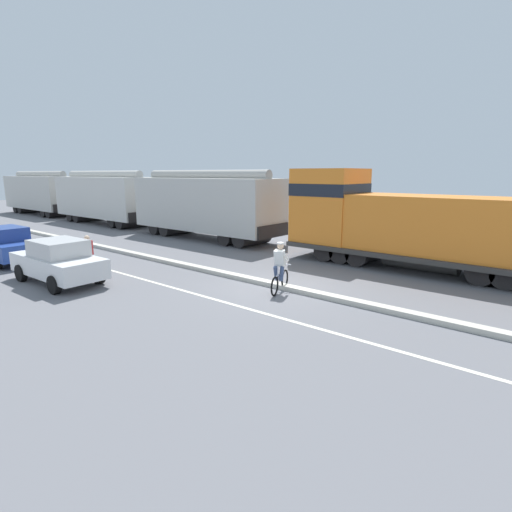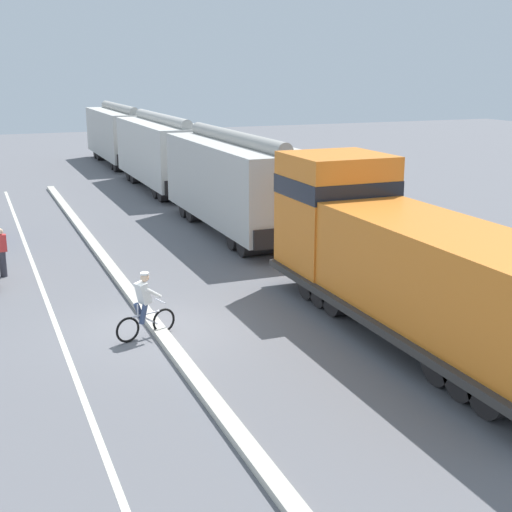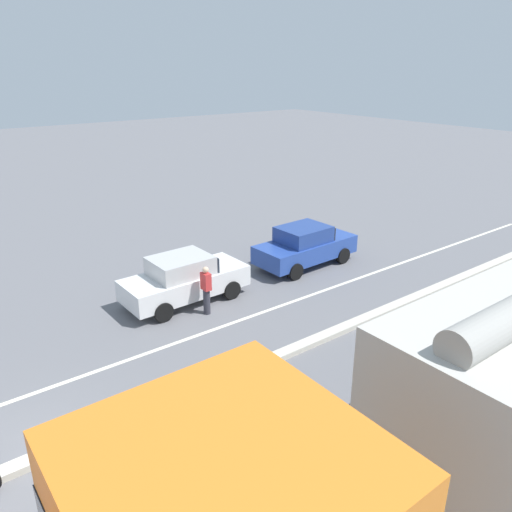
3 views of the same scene
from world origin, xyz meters
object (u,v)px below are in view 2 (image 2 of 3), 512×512
hopper_car_lead (235,183)px  locomotive (401,263)px  hopper_car_trailing (120,134)px  hopper_car_middle (162,152)px  cyclist (145,307)px  pedestrian_by_cars (2,252)px

hopper_car_lead → locomotive: bearing=-90.0°
hopper_car_lead → hopper_car_trailing: 23.20m
hopper_car_middle → hopper_car_trailing: (0.00, 11.60, 0.00)m
hopper_car_lead → cyclist: hopper_car_lead is taller
locomotive → pedestrian_by_cars: 12.96m
hopper_car_trailing → pedestrian_by_cars: hopper_car_trailing is taller
cyclist → hopper_car_trailing: bearing=79.4°
hopper_car_lead → hopper_car_middle: size_ratio=1.00×
locomotive → hopper_car_middle: bearing=90.0°
cyclist → pedestrian_by_cars: (-3.03, 7.10, 0.03)m
hopper_car_trailing → cyclist: bearing=-100.6°
locomotive → hopper_car_middle: 23.76m
hopper_car_lead → hopper_car_middle: bearing=90.0°
hopper_car_trailing → hopper_car_lead: bearing=-90.0°
pedestrian_by_cars → hopper_car_trailing: bearing=70.6°
hopper_car_lead → hopper_car_trailing: (0.00, 23.20, 0.00)m
locomotive → pedestrian_by_cars: size_ratio=7.17×
cyclist → pedestrian_by_cars: size_ratio=1.06×
cyclist → hopper_car_lead: bearing=58.6°
pedestrian_by_cars → cyclist: bearing=-66.9°
hopper_car_middle → cyclist: (-6.28, -21.89, -1.26)m
hopper_car_middle → locomotive: bearing=-90.0°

